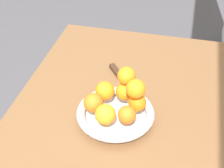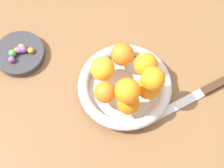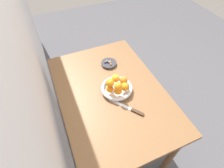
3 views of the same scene
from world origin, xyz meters
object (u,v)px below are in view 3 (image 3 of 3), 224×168
(candy_dish, at_px, (109,64))
(candy_ball_2, at_px, (107,61))
(orange_1, at_px, (116,78))
(orange_5, at_px, (125,87))
(orange_0, at_px, (124,80))
(candy_ball_6, at_px, (105,62))
(orange_4, at_px, (118,91))
(orange_6, at_px, (110,83))
(candy_ball_5, at_px, (110,62))
(candy_ball_4, at_px, (111,64))
(candy_ball_1, at_px, (110,63))
(dining_table, at_px, (111,98))
(candy_ball_0, at_px, (109,62))
(orange_2, at_px, (109,82))
(candy_ball_3, at_px, (109,62))
(orange_3, at_px, (110,89))
(orange_7, at_px, (118,86))
(knife, at_px, (129,108))
(fruit_bowl, at_px, (117,89))

(candy_dish, distance_m, candy_ball_2, 0.03)
(orange_1, height_order, orange_5, same)
(orange_0, distance_m, candy_ball_6, 0.29)
(orange_4, distance_m, orange_6, 0.08)
(candy_ball_5, bearing_deg, candy_ball_4, 171.35)
(orange_5, distance_m, candy_ball_1, 0.32)
(orange_6, height_order, candy_ball_6, orange_6)
(dining_table, relative_size, candy_ball_0, 57.43)
(candy_dish, bearing_deg, orange_4, 168.26)
(candy_dish, height_order, orange_6, orange_6)
(orange_4, distance_m, candy_ball_0, 0.35)
(candy_ball_2, bearing_deg, orange_1, 173.51)
(orange_0, height_order, candy_ball_4, orange_0)
(candy_ball_1, relative_size, candy_ball_2, 0.96)
(candy_ball_2, height_order, candy_ball_5, candy_ball_2)
(dining_table, distance_m, orange_2, 0.16)
(candy_ball_4, distance_m, candy_ball_6, 0.05)
(candy_ball_3, bearing_deg, dining_table, 160.79)
(orange_0, bearing_deg, candy_ball_4, 0.74)
(orange_4, bearing_deg, candy_dish, -11.74)
(candy_dish, distance_m, orange_3, 0.33)
(orange_6, relative_size, orange_7, 1.04)
(candy_dish, distance_m, candy_ball_4, 0.04)
(candy_ball_1, bearing_deg, orange_6, 158.02)
(candy_ball_0, xyz_separation_m, knife, (-0.47, 0.04, -0.03))
(fruit_bowl, bearing_deg, orange_5, -135.61)
(candy_ball_4, height_order, candy_ball_6, candy_ball_6)
(orange_5, height_order, candy_ball_6, orange_5)
(candy_ball_1, bearing_deg, knife, 174.07)
(candy_ball_3, bearing_deg, candy_dish, 179.54)
(orange_0, relative_size, knife, 0.26)
(orange_2, distance_m, candy_ball_0, 0.26)
(fruit_bowl, distance_m, knife, 0.18)
(fruit_bowl, bearing_deg, candy_ball_6, -5.03)
(orange_4, xyz_separation_m, candy_ball_5, (0.34, -0.08, -0.04))
(orange_3, distance_m, candy_ball_6, 0.33)
(candy_ball_3, relative_size, knife, 0.06)
(orange_2, xyz_separation_m, candy_ball_6, (0.26, -0.07, -0.04))
(candy_ball_5, height_order, knife, candy_ball_5)
(dining_table, height_order, orange_6, orange_6)
(dining_table, relative_size, knife, 4.98)
(orange_3, bearing_deg, orange_7, -136.80)
(orange_3, height_order, orange_7, orange_7)
(candy_dish, distance_m, orange_5, 0.34)
(fruit_bowl, distance_m, candy_ball_5, 0.29)
(orange_2, height_order, candy_ball_5, orange_2)
(orange_7, bearing_deg, candy_ball_1, -13.06)
(candy_ball_0, bearing_deg, orange_3, 158.40)
(orange_3, bearing_deg, orange_4, -132.04)
(orange_4, distance_m, knife, 0.14)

